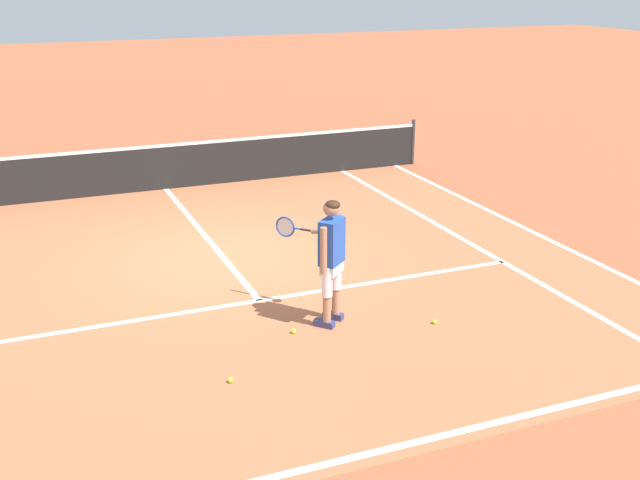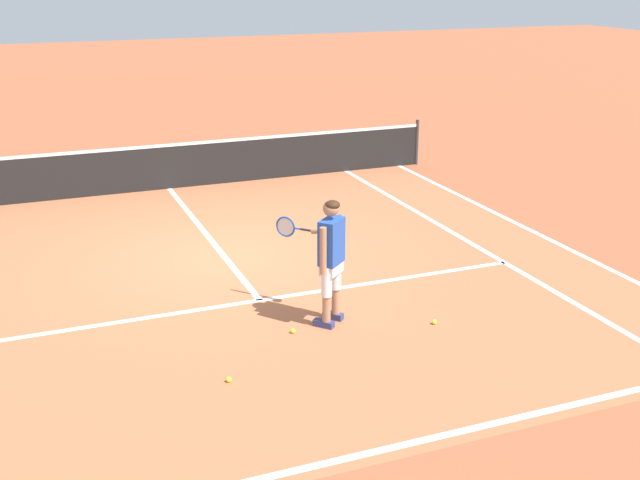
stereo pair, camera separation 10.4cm
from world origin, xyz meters
name	(u,v)px [view 2 (the right image)]	position (x,y,z in m)	size (l,w,h in m)	color
ground_plane	(224,256)	(0.00, 0.00, 0.00)	(80.00, 80.00, 0.00)	#9E5133
court_inner_surface	(236,271)	(0.00, -0.76, 0.00)	(10.98, 10.77, 0.00)	#B2603D
line_baseline	(381,450)	(0.00, -5.95, 0.00)	(10.98, 0.10, 0.01)	white
line_service	(260,300)	(0.00, -1.97, 0.00)	(8.23, 0.10, 0.01)	white
line_centre_service	(206,233)	(0.00, 1.23, 0.00)	(0.10, 6.40, 0.01)	white
line_singles_right	(464,239)	(4.12, -0.76, 0.00)	(0.10, 10.37, 0.01)	white
line_doubles_right	(530,230)	(5.49, -0.76, 0.00)	(0.10, 10.37, 0.01)	white
tennis_net	(168,166)	(0.00, 4.43, 0.50)	(11.96, 0.08, 1.07)	#333338
tennis_player	(330,253)	(0.64, -3.02, 0.99)	(0.70, 1.18, 1.71)	navy
tennis_ball_near_feet	(434,322)	(1.92, -3.59, 0.03)	(0.07, 0.07, 0.07)	#CCE02D
tennis_ball_by_baseline	(229,380)	(-1.04, -4.08, 0.03)	(0.07, 0.07, 0.07)	#CCE02D
tennis_ball_mid_court	(293,331)	(0.08, -3.15, 0.03)	(0.07, 0.07, 0.07)	#CCE02D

